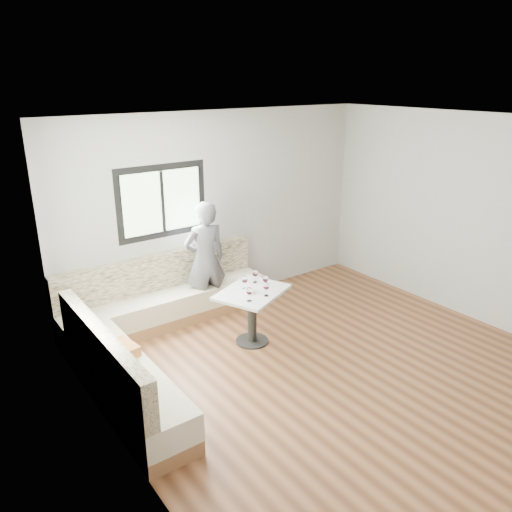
# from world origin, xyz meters

# --- Properties ---
(room) EXTENTS (5.01, 5.01, 2.81)m
(room) POSITION_xyz_m (-0.08, 0.08, 1.41)
(room) COLOR brown
(room) RESTS_ON ground
(banquette) EXTENTS (2.90, 2.80, 0.95)m
(banquette) POSITION_xyz_m (-1.59, 1.63, 0.33)
(banquette) COLOR #8F5E38
(banquette) RESTS_ON ground
(table) EXTENTS (1.07, 0.97, 0.71)m
(table) POSITION_xyz_m (-0.42, 1.12, 0.53)
(table) COLOR black
(table) RESTS_ON ground
(person) EXTENTS (0.65, 0.47, 1.66)m
(person) POSITION_xyz_m (-0.47, 2.15, 0.83)
(person) COLOR #505057
(person) RESTS_ON ground
(olive_ramekin) EXTENTS (0.11, 0.11, 0.05)m
(olive_ramekin) POSITION_xyz_m (-0.48, 1.09, 0.74)
(olive_ramekin) COLOR white
(olive_ramekin) RESTS_ON table
(wine_glass_a) EXTENTS (0.08, 0.08, 0.17)m
(wine_glass_a) POSITION_xyz_m (-0.61, 0.90, 0.83)
(wine_glass_a) COLOR white
(wine_glass_a) RESTS_ON table
(wine_glass_b) EXTENTS (0.08, 0.08, 0.17)m
(wine_glass_b) POSITION_xyz_m (-0.36, 0.90, 0.83)
(wine_glass_b) COLOR white
(wine_glass_b) RESTS_ON table
(wine_glass_c) EXTENTS (0.08, 0.08, 0.17)m
(wine_glass_c) POSITION_xyz_m (-0.23, 1.09, 0.83)
(wine_glass_c) COLOR white
(wine_glass_c) RESTS_ON table
(wine_glass_d) EXTENTS (0.08, 0.08, 0.17)m
(wine_glass_d) POSITION_xyz_m (-0.45, 1.22, 0.83)
(wine_glass_d) COLOR white
(wine_glass_d) RESTS_ON table
(wine_glass_e) EXTENTS (0.08, 0.08, 0.17)m
(wine_glass_e) POSITION_xyz_m (-0.22, 1.31, 0.83)
(wine_glass_e) COLOR white
(wine_glass_e) RESTS_ON table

